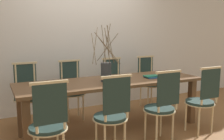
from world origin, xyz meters
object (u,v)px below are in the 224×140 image
at_px(chair_near_center, 162,105).
at_px(book_stack, 152,77).
at_px(dining_table, 112,87).
at_px(vase_centerpiece, 106,71).
at_px(chair_far_center, 114,84).

bearing_deg(chair_near_center, book_stack, 66.06).
bearing_deg(dining_table, vase_centerpiece, -160.86).
bearing_deg(chair_near_center, dining_table, 117.18).
xyz_separation_m(chair_near_center, vase_centerpiece, (-0.47, 0.66, 0.38)).
xyz_separation_m(dining_table, chair_far_center, (0.39, 0.70, -0.13)).
bearing_deg(dining_table, book_stack, -6.75).
height_order(chair_near_center, vase_centerpiece, vase_centerpiece).
distance_m(dining_table, chair_far_center, 0.81).
relative_size(dining_table, chair_far_center, 2.77).
xyz_separation_m(vase_centerpiece, book_stack, (0.75, -0.04, -0.14)).
height_order(dining_table, chair_far_center, chair_far_center).
bearing_deg(chair_far_center, vase_centerpiece, 55.91).
bearing_deg(book_stack, dining_table, 173.25).
distance_m(chair_near_center, book_stack, 0.73).
relative_size(dining_table, chair_near_center, 2.77).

